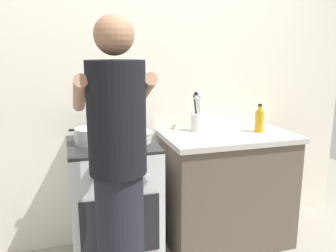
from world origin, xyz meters
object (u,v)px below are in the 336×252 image
stove_range (114,203)px  pot (90,136)px  person (119,179)px  mixing_bowl (132,136)px  utensil_crock (197,119)px  oil_bottle (259,121)px

stove_range → pot: 0.52m
person → mixing_bowl: bearing=72.1°
mixing_bowl → person: bearing=-107.9°
person → stove_range: bearing=85.6°
stove_range → person: (-0.05, -0.59, 0.41)m
stove_range → utensil_crock: size_ratio=2.86×
pot → person: (0.09, -0.62, -0.09)m
pot → stove_range: bearing=-8.7°
utensil_crock → oil_bottle: utensil_crock is taller
utensil_crock → pot: bearing=-170.1°
pot → oil_bottle: size_ratio=1.27×
stove_range → person: bearing=-94.4°
person → oil_bottle: bearing=26.2°
utensil_crock → person: size_ratio=0.19×
stove_range → oil_bottle: bearing=-0.3°
pot → mixing_bowl: size_ratio=0.99×
mixing_bowl → person: 0.61m
mixing_bowl → stove_range: bearing=172.4°
oil_bottle → person: bearing=-153.8°
mixing_bowl → utensil_crock: bearing=18.4°
mixing_bowl → utensil_crock: 0.59m
mixing_bowl → utensil_crock: (0.56, 0.19, 0.05)m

